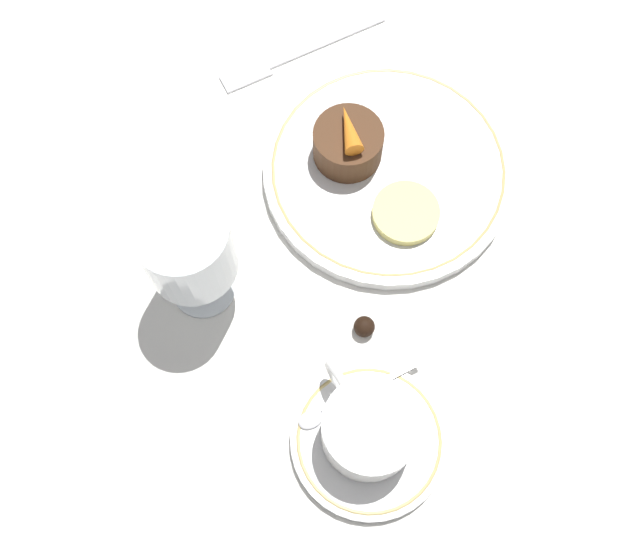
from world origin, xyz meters
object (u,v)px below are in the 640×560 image
(coffee_cup, at_px, (369,429))
(wine_glass, at_px, (188,251))
(dinner_plate, at_px, (388,170))
(dessert_cake, at_px, (348,144))
(fork, at_px, (286,58))

(coffee_cup, distance_m, wine_glass, 0.20)
(dinner_plate, relative_size, dessert_cake, 3.63)
(wine_glass, distance_m, fork, 0.27)
(wine_glass, height_order, fork, wine_glass)
(dinner_plate, relative_size, wine_glass, 1.83)
(dinner_plate, distance_m, dessert_cake, 0.05)
(dessert_cake, bearing_deg, fork, -4.00)
(dinner_plate, distance_m, coffee_cup, 0.25)
(wine_glass, bearing_deg, fork, -47.26)
(coffee_cup, height_order, wine_glass, wine_glass)
(dinner_plate, distance_m, fork, 0.17)
(coffee_cup, height_order, fork, coffee_cup)
(wine_glass, relative_size, fork, 0.70)
(dessert_cake, bearing_deg, dinner_plate, -142.71)
(dinner_plate, xyz_separation_m, wine_glass, (-0.01, 0.21, 0.08))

